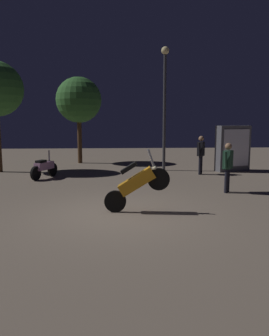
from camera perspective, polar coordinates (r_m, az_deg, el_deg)
The scene contains 8 objects.
ground_plane at distance 8.35m, azimuth -3.05°, elevation -7.94°, with size 40.00×40.00×0.00m, color #756656.
motorcycle_orange_foreground at distance 8.32m, azimuth 0.37°, elevation -2.72°, with size 1.66×0.39×1.63m.
motorcycle_pink_parked_left at distance 13.84m, azimuth -15.36°, elevation 0.09°, with size 0.79×1.55×1.11m.
person_rider_beside at distance 14.52m, azimuth 11.42°, elevation 2.80°, with size 0.43×0.61×1.67m.
person_bystander_far at distance 11.01m, azimuth 15.85°, elevation 0.79°, with size 0.46×0.59×1.62m.
streetlamp_near at distance 15.47m, azimuth 5.25°, elevation 12.59°, with size 0.36×0.36×5.62m.
tree_left_bg at distance 18.38m, azimuth -9.63°, elevation 11.49°, with size 2.45×2.45×4.66m.
kiosk_billboard at distance 15.89m, azimuth 16.67°, elevation 3.27°, with size 1.68×0.92×2.10m.
Camera 1 is at (-0.03, -8.02, 2.32)m, focal length 35.19 mm.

